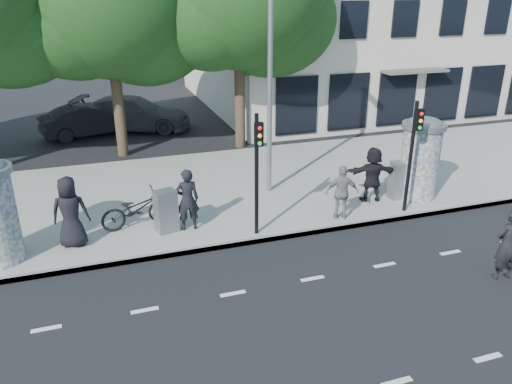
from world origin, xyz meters
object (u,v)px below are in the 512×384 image
object	(u,v)px
traffic_pole_near	(257,163)
ped_a	(70,212)
man_road	(507,245)
ped_e	(342,193)
car_right	(133,113)
bicycle	(136,209)
ped_f	(372,174)
cabinet_left	(166,211)
ad_column_right	(420,156)
cabinet_right	(400,180)
car_mid	(90,120)
traffic_pole_far	(413,146)
ped_b	(187,200)
street_lamp	(271,49)

from	to	relation	value
traffic_pole_near	ped_a	xyz separation A→B (m)	(-4.81, 0.94, -1.12)
man_road	traffic_pole_near	bearing A→B (deg)	-32.88
ped_e	car_right	distance (m)	13.60
bicycle	ped_f	bearing A→B (deg)	-105.11
cabinet_left	ped_e	bearing A→B (deg)	-24.11
ad_column_right	traffic_pole_near	size ratio (longest dim) A/B	0.78
traffic_pole_near	cabinet_right	xyz separation A→B (m)	(5.18, 0.98, -1.46)
ped_f	cabinet_right	bearing A→B (deg)	-173.52
cabinet_left	car_mid	xyz separation A→B (m)	(-1.73, 11.51, -0.03)
traffic_pole_near	ped_f	distance (m)	4.52
cabinet_left	traffic_pole_near	bearing A→B (deg)	-37.74
traffic_pole_near	ped_e	distance (m)	2.97
cabinet_left	man_road	bearing A→B (deg)	-48.38
traffic_pole_far	ped_b	size ratio (longest dim) A/B	1.89
ped_f	ped_b	bearing A→B (deg)	14.97
ad_column_right	bicycle	distance (m)	8.96
traffic_pole_far	ped_e	xyz separation A→B (m)	(-2.12, 0.19, -1.26)
street_lamp	cabinet_left	xyz separation A→B (m)	(-3.74, -1.87, -4.03)
ped_f	man_road	world-z (taller)	ped_f
ad_column_right	ped_a	xyz separation A→B (m)	(-10.61, 0.03, -0.42)
street_lamp	bicycle	size ratio (longest dim) A/B	3.94
ad_column_right	man_road	world-z (taller)	ad_column_right
traffic_pole_near	car_right	distance (m)	13.18
man_road	cabinet_right	distance (m)	4.78
ped_a	ped_f	distance (m)	9.04
street_lamp	cabinet_left	world-z (taller)	street_lamp
ped_b	ped_e	distance (m)	4.48
man_road	car_right	bearing A→B (deg)	-62.70
ped_b	cabinet_left	size ratio (longest dim) A/B	1.47
traffic_pole_near	street_lamp	distance (m)	4.07
street_lamp	cabinet_left	bearing A→B (deg)	-153.48
ped_e	car_right	size ratio (longest dim) A/B	0.30
street_lamp	ped_e	xyz separation A→B (m)	(1.28, -2.65, -3.82)
ad_column_right	cabinet_right	world-z (taller)	ad_column_right
ad_column_right	traffic_pole_near	bearing A→B (deg)	-171.11
traffic_pole_near	ped_f	bearing A→B (deg)	14.50
man_road	car_mid	distance (m)	18.61
ped_b	car_mid	bearing A→B (deg)	-76.76
ped_e	ped_b	bearing A→B (deg)	7.92
traffic_pole_far	street_lamp	world-z (taller)	street_lamp
ped_b	man_road	world-z (taller)	ped_b
man_road	cabinet_left	size ratio (longest dim) A/B	1.47
ped_a	man_road	xyz separation A→B (m)	(9.76, -4.73, -0.22)
ped_e	ped_f	distance (m)	1.79
street_lamp	ped_f	distance (m)	5.01
ped_a	ped_b	bearing A→B (deg)	-172.01
traffic_pole_far	car_mid	distance (m)	15.39
man_road	ped_e	bearing A→B (deg)	-55.72
ped_a	cabinet_left	bearing A→B (deg)	-170.77
ad_column_right	cabinet_right	bearing A→B (deg)	173.48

